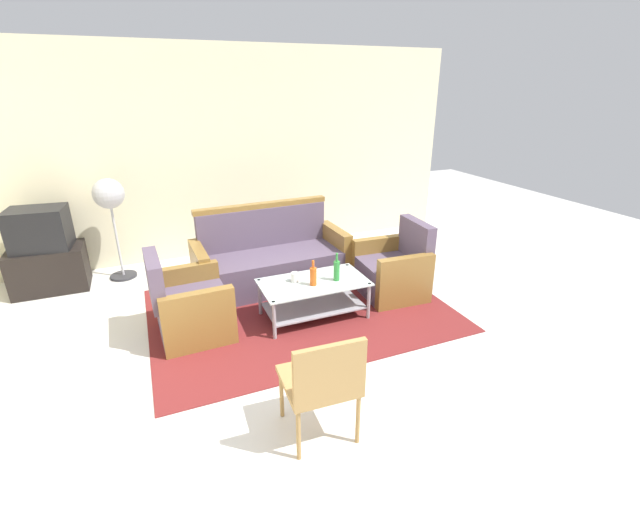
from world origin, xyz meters
name	(u,v)px	position (x,y,z in m)	size (l,w,h in m)	color
ground_plane	(321,359)	(0.00, 0.00, 0.00)	(14.00, 14.00, 0.00)	silver
wall_back	(236,153)	(0.00, 3.06, 1.40)	(6.52, 0.12, 2.80)	beige
rug	(300,310)	(0.13, 0.91, 0.01)	(3.12, 2.27, 0.01)	maroon
couch	(271,261)	(0.04, 1.65, 0.32)	(1.82, 0.80, 0.96)	#5B4C60
armchair_left	(190,307)	(-1.01, 0.89, 0.29)	(0.73, 0.79, 0.85)	#5B4C60
armchair_right	(393,271)	(1.28, 0.88, 0.29)	(0.73, 0.79, 0.85)	#5B4C60
coffee_table	(314,294)	(0.22, 0.73, 0.27)	(1.10, 0.60, 0.40)	silver
bottle_green	(337,270)	(0.45, 0.67, 0.52)	(0.06, 0.06, 0.30)	#2D8C38
bottle_orange	(313,276)	(0.19, 0.65, 0.51)	(0.07, 0.07, 0.27)	#D85919
cup	(295,277)	(0.04, 0.80, 0.46)	(0.08, 0.08, 0.10)	silver
tv_stand	(49,269)	(-2.43, 2.55, 0.26)	(0.80, 0.50, 0.52)	black
television	(39,229)	(-2.43, 2.55, 0.76)	(0.64, 0.50, 0.48)	black
pedestal_fan	(110,200)	(-1.65, 2.60, 1.01)	(0.36, 0.36, 1.27)	#2D2D33
wicker_chair	(323,379)	(-0.35, -0.86, 0.49)	(0.50, 0.50, 0.84)	#AD844C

